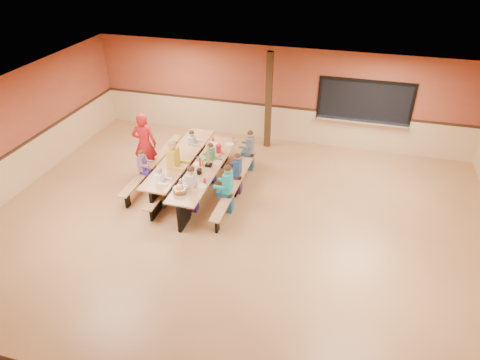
# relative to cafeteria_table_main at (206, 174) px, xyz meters

# --- Properties ---
(ground) EXTENTS (12.00, 12.00, 0.00)m
(ground) POSITION_rel_cafeteria_table_main_xyz_m (1.18, -1.35, -0.53)
(ground) COLOR #99633A
(ground) RESTS_ON ground
(room_envelope) EXTENTS (12.04, 10.04, 3.02)m
(room_envelope) POSITION_rel_cafeteria_table_main_xyz_m (1.18, -1.35, 0.16)
(room_envelope) COLOR brown
(room_envelope) RESTS_ON ground
(kitchen_pass_through) EXTENTS (2.78, 0.28, 1.38)m
(kitchen_pass_through) POSITION_rel_cafeteria_table_main_xyz_m (3.78, 3.61, 0.96)
(kitchen_pass_through) COLOR black
(kitchen_pass_through) RESTS_ON ground
(structural_post) EXTENTS (0.18, 0.18, 3.00)m
(structural_post) POSITION_rel_cafeteria_table_main_xyz_m (0.98, 3.05, 0.97)
(structural_post) COLOR #301F10
(structural_post) RESTS_ON ground
(cafeteria_table_main) EXTENTS (1.91, 3.70, 0.74)m
(cafeteria_table_main) POSITION_rel_cafeteria_table_main_xyz_m (0.00, 0.00, 0.00)
(cafeteria_table_main) COLOR #AA7143
(cafeteria_table_main) RESTS_ON ground
(cafeteria_table_second) EXTENTS (1.91, 3.70, 0.74)m
(cafeteria_table_second) POSITION_rel_cafeteria_table_main_xyz_m (-0.84, 0.34, 0.00)
(cafeteria_table_second) COLOR #AA7143
(cafeteria_table_second) RESTS_ON ground
(seated_child_white_left) EXTENTS (0.33, 0.27, 1.12)m
(seated_child_white_left) POSITION_rel_cafeteria_table_main_xyz_m (-0.82, -0.96, 0.04)
(seated_child_white_left) COLOR white
(seated_child_white_left) RESTS_ON ground
(seated_adult_yellow) EXTENTS (0.48, 0.40, 1.45)m
(seated_adult_yellow) POSITION_rel_cafeteria_table_main_xyz_m (-0.82, -0.13, 0.20)
(seated_adult_yellow) COLOR gold
(seated_adult_yellow) RESTS_ON ground
(seated_child_grey_left) EXTENTS (0.33, 0.27, 1.12)m
(seated_child_grey_left) POSITION_rel_cafeteria_table_main_xyz_m (-0.82, 1.20, 0.04)
(seated_child_grey_left) COLOR #B1B1B1
(seated_child_grey_left) RESTS_ON ground
(seated_child_teal_right) EXTENTS (0.40, 0.33, 1.28)m
(seated_child_teal_right) POSITION_rel_cafeteria_table_main_xyz_m (0.83, -0.69, 0.11)
(seated_child_teal_right) COLOR #19A4A9
(seated_child_teal_right) RESTS_ON ground
(seated_child_navy_right) EXTENTS (0.34, 0.28, 1.15)m
(seated_child_navy_right) POSITION_rel_cafeteria_table_main_xyz_m (0.83, 0.17, 0.05)
(seated_child_navy_right) COLOR navy
(seated_child_navy_right) RESTS_ON ground
(seated_child_char_right) EXTENTS (0.37, 0.30, 1.20)m
(seated_child_char_right) POSITION_rel_cafeteria_table_main_xyz_m (0.83, 1.45, 0.08)
(seated_child_char_right) COLOR #545D5F
(seated_child_char_right) RESTS_ON ground
(seated_child_purple_sec) EXTENTS (0.32, 0.26, 1.11)m
(seated_child_purple_sec) POSITION_rel_cafeteria_table_main_xyz_m (-1.67, -0.28, 0.03)
(seated_child_purple_sec) COLOR #724D7D
(seated_child_purple_sec) RESTS_ON ground
(seated_child_green_sec) EXTENTS (0.35, 0.29, 1.17)m
(seated_child_green_sec) POSITION_rel_cafeteria_table_main_xyz_m (-0.02, 0.49, 0.06)
(seated_child_green_sec) COLOR #317C4D
(seated_child_green_sec) RESTS_ON ground
(seated_child_tan_sec) EXTENTS (0.38, 0.31, 1.24)m
(seated_child_tan_sec) POSITION_rel_cafeteria_table_main_xyz_m (-0.02, -0.91, 0.09)
(seated_child_tan_sec) COLOR beige
(seated_child_tan_sec) RESTS_ON ground
(standing_woman) EXTENTS (0.74, 0.56, 1.82)m
(standing_woman) POSITION_rel_cafeteria_table_main_xyz_m (-1.93, 0.47, 0.38)
(standing_woman) COLOR red
(standing_woman) RESTS_ON ground
(punch_pitcher) EXTENTS (0.16, 0.16, 0.22)m
(punch_pitcher) POSITION_rel_cafeteria_table_main_xyz_m (0.09, 0.87, 0.32)
(punch_pitcher) COLOR red
(punch_pitcher) RESTS_ON cafeteria_table_main
(chip_bowl) EXTENTS (0.32, 0.32, 0.15)m
(chip_bowl) POSITION_rel_cafeteria_table_main_xyz_m (-0.17, -1.29, 0.29)
(chip_bowl) COLOR orange
(chip_bowl) RESTS_ON cafeteria_table_main
(napkin_dispenser) EXTENTS (0.10, 0.14, 0.13)m
(napkin_dispenser) POSITION_rel_cafeteria_table_main_xyz_m (-0.04, -0.36, 0.28)
(napkin_dispenser) COLOR black
(napkin_dispenser) RESTS_ON cafeteria_table_main
(condiment_mustard) EXTENTS (0.06, 0.06, 0.17)m
(condiment_mustard) POSITION_rel_cafeteria_table_main_xyz_m (-0.10, 0.09, 0.30)
(condiment_mustard) COLOR yellow
(condiment_mustard) RESTS_ON cafeteria_table_main
(condiment_ketchup) EXTENTS (0.06, 0.06, 0.17)m
(condiment_ketchup) POSITION_rel_cafeteria_table_main_xyz_m (-0.14, 0.01, 0.30)
(condiment_ketchup) COLOR #B2140F
(condiment_ketchup) RESTS_ON cafeteria_table_main
(table_paddle) EXTENTS (0.16, 0.16, 0.56)m
(table_paddle) POSITION_rel_cafeteria_table_main_xyz_m (0.07, 0.08, 0.35)
(table_paddle) COLOR black
(table_paddle) RESTS_ON cafeteria_table_main
(place_settings) EXTENTS (0.65, 3.30, 0.11)m
(place_settings) POSITION_rel_cafeteria_table_main_xyz_m (0.00, 0.00, 0.27)
(place_settings) COLOR beige
(place_settings) RESTS_ON cafeteria_table_main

